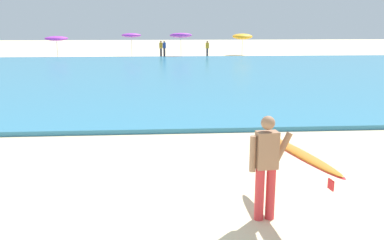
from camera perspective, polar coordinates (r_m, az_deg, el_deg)
The scene contains 10 objects.
ground_plane at distance 6.75m, azimuth -17.33°, elevation -14.91°, with size 160.00×160.00×0.00m, color beige.
sea at distance 25.78m, azimuth -7.59°, elevation 6.28°, with size 120.00×28.00×0.14m, color teal.
surfer_with_board at distance 6.70m, azimuth 12.24°, elevation -5.21°, with size 1.05×2.95×1.73m.
beach_umbrella_0 at distance 42.49m, azimuth -18.35°, elevation 10.72°, with size 2.21×2.21×2.01m.
beach_umbrella_1 at distance 41.35m, azimuth -8.44°, elevation 11.58°, with size 1.91×1.92×2.30m.
beach_umbrella_2 at distance 40.82m, azimuth -1.56°, elevation 11.70°, with size 2.19×2.22×2.39m.
beach_umbrella_3 at distance 43.35m, azimuth 7.03°, elevation 11.46°, with size 2.07×2.09×2.23m.
beachgoer_near_row_left at distance 40.47m, azimuth 2.14°, elevation 9.94°, with size 0.32×0.20×1.58m.
beachgoer_near_row_mid at distance 40.72m, azimuth -4.35°, elevation 9.94°, with size 0.32×0.20×1.58m.
beachgoer_near_row_right at distance 40.82m, azimuth -3.87°, elevation 9.95°, with size 0.32×0.20×1.58m.
Camera 1 is at (1.52, -5.79, 3.11)m, focal length 38.33 mm.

